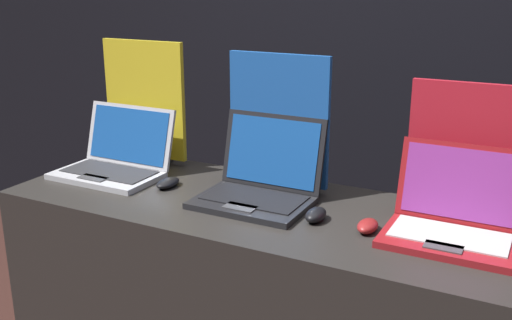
{
  "coord_description": "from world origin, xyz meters",
  "views": [
    {
      "loc": [
        0.83,
        -1.31,
        1.61
      ],
      "look_at": [
        -0.01,
        0.31,
        1.06
      ],
      "focal_mm": 42.0,
      "sensor_mm": 36.0,
      "label": 1
    }
  ],
  "objects_px": {
    "mouse_front": "(168,183)",
    "mouse_back": "(368,226)",
    "laptop_middle": "(260,182)",
    "mouse_middle": "(316,215)",
    "promo_stand_middle": "(278,126)",
    "promo_stand_back": "(468,155)",
    "promo_stand_front": "(145,105)",
    "laptop_front": "(116,159)",
    "laptop_back": "(453,218)"
  },
  "relations": [
    {
      "from": "laptop_back",
      "to": "laptop_front",
      "type": "bearing_deg",
      "value": 179.49
    },
    {
      "from": "laptop_front",
      "to": "promo_stand_middle",
      "type": "relative_size",
      "value": 0.83
    },
    {
      "from": "promo_stand_front",
      "to": "laptop_middle",
      "type": "bearing_deg",
      "value": -17.29
    },
    {
      "from": "laptop_front",
      "to": "laptop_middle",
      "type": "height_order",
      "value": "laptop_middle"
    },
    {
      "from": "mouse_front",
      "to": "mouse_back",
      "type": "distance_m",
      "value": 0.74
    },
    {
      "from": "laptop_middle",
      "to": "promo_stand_back",
      "type": "distance_m",
      "value": 0.65
    },
    {
      "from": "mouse_front",
      "to": "promo_stand_middle",
      "type": "xyz_separation_m",
      "value": [
        0.35,
        0.17,
        0.21
      ]
    },
    {
      "from": "laptop_front",
      "to": "laptop_back",
      "type": "distance_m",
      "value": 1.22
    },
    {
      "from": "promo_stand_front",
      "to": "laptop_back",
      "type": "xyz_separation_m",
      "value": [
        1.22,
        -0.2,
        -0.17
      ]
    },
    {
      "from": "laptop_front",
      "to": "laptop_back",
      "type": "height_order",
      "value": "laptop_back"
    },
    {
      "from": "promo_stand_middle",
      "to": "laptop_front",
      "type": "bearing_deg",
      "value": -167.03
    },
    {
      "from": "laptop_front",
      "to": "promo_stand_middle",
      "type": "bearing_deg",
      "value": 12.97
    },
    {
      "from": "laptop_middle",
      "to": "promo_stand_back",
      "type": "bearing_deg",
      "value": 14.35
    },
    {
      "from": "mouse_front",
      "to": "promo_stand_front",
      "type": "distance_m",
      "value": 0.4
    },
    {
      "from": "laptop_back",
      "to": "promo_stand_back",
      "type": "relative_size",
      "value": 0.86
    },
    {
      "from": "laptop_front",
      "to": "mouse_back",
      "type": "bearing_deg",
      "value": -4.78
    },
    {
      "from": "mouse_front",
      "to": "laptop_middle",
      "type": "height_order",
      "value": "laptop_middle"
    },
    {
      "from": "laptop_middle",
      "to": "promo_stand_middle",
      "type": "xyz_separation_m",
      "value": [
        -0.0,
        0.14,
        0.16
      ]
    },
    {
      "from": "mouse_middle",
      "to": "promo_stand_back",
      "type": "distance_m",
      "value": 0.49
    },
    {
      "from": "promo_stand_middle",
      "to": "mouse_back",
      "type": "height_order",
      "value": "promo_stand_middle"
    },
    {
      "from": "mouse_front",
      "to": "mouse_middle",
      "type": "distance_m",
      "value": 0.58
    },
    {
      "from": "laptop_front",
      "to": "promo_stand_back",
      "type": "distance_m",
      "value": 1.24
    },
    {
      "from": "laptop_middle",
      "to": "laptop_back",
      "type": "relative_size",
      "value": 1.01
    },
    {
      "from": "mouse_front",
      "to": "promo_stand_middle",
      "type": "relative_size",
      "value": 0.23
    },
    {
      "from": "laptop_middle",
      "to": "mouse_back",
      "type": "relative_size",
      "value": 3.86
    },
    {
      "from": "promo_stand_front",
      "to": "laptop_middle",
      "type": "xyz_separation_m",
      "value": [
        0.6,
        -0.19,
        -0.17
      ]
    },
    {
      "from": "laptop_front",
      "to": "mouse_front",
      "type": "bearing_deg",
      "value": -7.03
    },
    {
      "from": "laptop_middle",
      "to": "mouse_middle",
      "type": "xyz_separation_m",
      "value": [
        0.23,
        -0.08,
        -0.04
      ]
    },
    {
      "from": "laptop_middle",
      "to": "mouse_middle",
      "type": "height_order",
      "value": "laptop_middle"
    },
    {
      "from": "laptop_back",
      "to": "promo_stand_front",
      "type": "bearing_deg",
      "value": 170.58
    },
    {
      "from": "promo_stand_front",
      "to": "mouse_front",
      "type": "bearing_deg",
      "value": -40.98
    },
    {
      "from": "mouse_front",
      "to": "mouse_back",
      "type": "relative_size",
      "value": 1.15
    },
    {
      "from": "promo_stand_front",
      "to": "mouse_back",
      "type": "xyz_separation_m",
      "value": [
        1.0,
        -0.28,
        -0.21
      ]
    },
    {
      "from": "laptop_middle",
      "to": "promo_stand_middle",
      "type": "relative_size",
      "value": 0.78
    },
    {
      "from": "laptop_back",
      "to": "promo_stand_middle",
      "type": "bearing_deg",
      "value": 166.35
    },
    {
      "from": "mouse_front",
      "to": "promo_stand_front",
      "type": "height_order",
      "value": "promo_stand_front"
    },
    {
      "from": "promo_stand_middle",
      "to": "laptop_back",
      "type": "xyz_separation_m",
      "value": [
        0.62,
        -0.15,
        -0.17
      ]
    },
    {
      "from": "promo_stand_front",
      "to": "laptop_front",
      "type": "bearing_deg",
      "value": -90.0
    },
    {
      "from": "mouse_back",
      "to": "laptop_front",
      "type": "bearing_deg",
      "value": 175.22
    },
    {
      "from": "mouse_middle",
      "to": "promo_stand_middle",
      "type": "relative_size",
      "value": 0.21
    },
    {
      "from": "laptop_front",
      "to": "mouse_middle",
      "type": "xyz_separation_m",
      "value": [
        0.84,
        -0.08,
        -0.04
      ]
    },
    {
      "from": "promo_stand_back",
      "to": "mouse_front",
      "type": "bearing_deg",
      "value": -168.64
    },
    {
      "from": "mouse_front",
      "to": "promo_stand_back",
      "type": "xyz_separation_m",
      "value": [
        0.97,
        0.19,
        0.18
      ]
    },
    {
      "from": "promo_stand_front",
      "to": "laptop_middle",
      "type": "height_order",
      "value": "promo_stand_front"
    },
    {
      "from": "mouse_back",
      "to": "promo_stand_back",
      "type": "bearing_deg",
      "value": 47.61
    },
    {
      "from": "mouse_middle",
      "to": "promo_stand_back",
      "type": "height_order",
      "value": "promo_stand_back"
    },
    {
      "from": "mouse_middle",
      "to": "mouse_back",
      "type": "distance_m",
      "value": 0.16
    },
    {
      "from": "promo_stand_front",
      "to": "promo_stand_middle",
      "type": "relative_size",
      "value": 1.02
    },
    {
      "from": "promo_stand_back",
      "to": "mouse_back",
      "type": "bearing_deg",
      "value": -132.39
    },
    {
      "from": "promo_stand_middle",
      "to": "promo_stand_back",
      "type": "distance_m",
      "value": 0.62
    }
  ]
}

